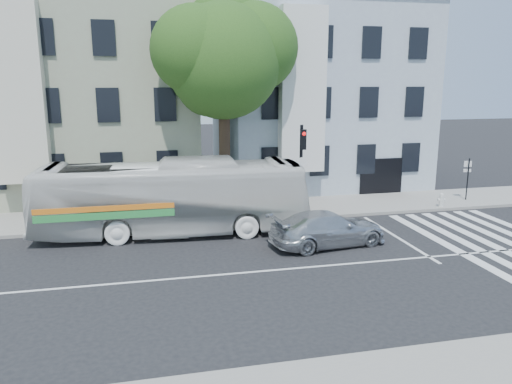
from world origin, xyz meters
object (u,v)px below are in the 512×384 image
object	(u,v)px
bus	(172,197)
fire_hydrant	(441,200)
traffic_signal	(302,160)
sedan	(328,229)

from	to	relation	value
bus	fire_hydrant	xyz separation A→B (m)	(13.90, 1.13, -1.11)
traffic_signal	fire_hydrant	world-z (taller)	traffic_signal
fire_hydrant	bus	bearing A→B (deg)	-175.36
sedan	bus	bearing A→B (deg)	54.96
fire_hydrant	traffic_signal	bearing A→B (deg)	-177.16
traffic_signal	bus	bearing A→B (deg)	-155.86
fire_hydrant	sedan	bearing A→B (deg)	-152.21
bus	sedan	bearing A→B (deg)	-112.74
traffic_signal	sedan	bearing A→B (deg)	-73.39
bus	fire_hydrant	bearing A→B (deg)	-81.76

